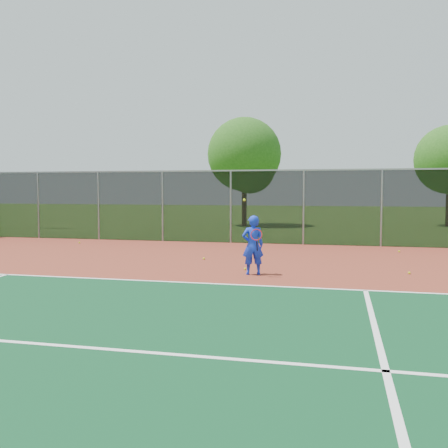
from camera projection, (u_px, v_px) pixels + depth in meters
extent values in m
plane|color=#37611B|center=(252.00, 322.00, 8.48)|extent=(120.00, 120.00, 0.00)
cube|color=maroon|center=(269.00, 296.00, 10.43)|extent=(30.00, 20.00, 0.02)
cube|color=#0E4522|center=(400.00, 429.00, 4.63)|extent=(22.00, 13.00, 0.01)
cube|color=white|center=(366.00, 290.00, 10.94)|extent=(22.00, 0.10, 0.00)
cube|color=white|center=(400.00, 428.00, 4.63)|extent=(0.10, 13.00, 0.00)
cube|color=white|center=(386.00, 371.00, 6.09)|extent=(18.00, 0.10, 0.00)
cube|color=black|center=(304.00, 207.00, 20.04)|extent=(30.00, 0.04, 3.00)
cube|color=gray|center=(304.00, 170.00, 19.93)|extent=(30.00, 0.06, 0.06)
imported|color=#1733D9|center=(253.00, 245.00, 13.00)|extent=(0.66, 0.53, 1.55)
cylinder|color=black|center=(257.00, 246.00, 12.72)|extent=(0.03, 0.15, 0.27)
torus|color=#A51414|center=(256.00, 235.00, 12.60)|extent=(0.30, 0.13, 0.29)
sphere|color=#CEDB19|center=(244.00, 200.00, 13.07)|extent=(0.07, 0.07, 0.07)
sphere|color=#CEDB19|center=(79.00, 243.00, 20.54)|extent=(0.07, 0.07, 0.07)
sphere|color=#CEDB19|center=(204.00, 259.00, 15.81)|extent=(0.07, 0.07, 0.07)
sphere|color=#CEDB19|center=(245.00, 269.00, 13.76)|extent=(0.07, 0.07, 0.07)
sphere|color=#CEDB19|center=(399.00, 251.00, 17.63)|extent=(0.07, 0.07, 0.07)
sphere|color=#CEDB19|center=(409.00, 273.00, 13.09)|extent=(0.07, 0.07, 0.07)
cylinder|color=#372614|center=(244.00, 205.00, 30.78)|extent=(0.30, 0.30, 2.55)
sphere|color=#215015|center=(244.00, 154.00, 30.56)|extent=(4.53, 4.53, 4.53)
sphere|color=#215015|center=(250.00, 168.00, 30.24)|extent=(3.11, 3.11, 3.11)
cylinder|color=#372614|center=(448.00, 207.00, 30.22)|extent=(0.30, 0.30, 2.34)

